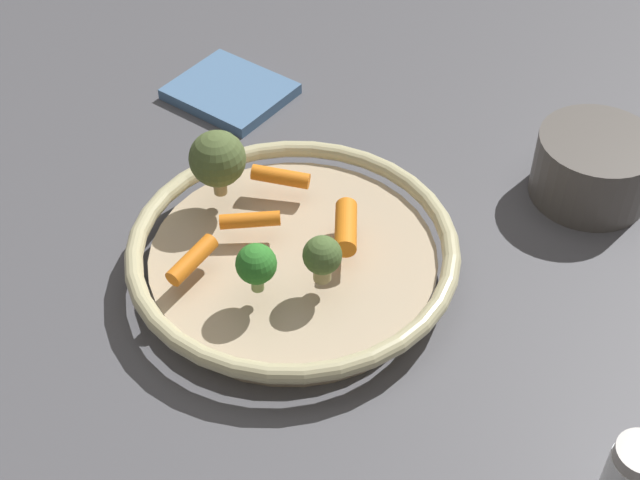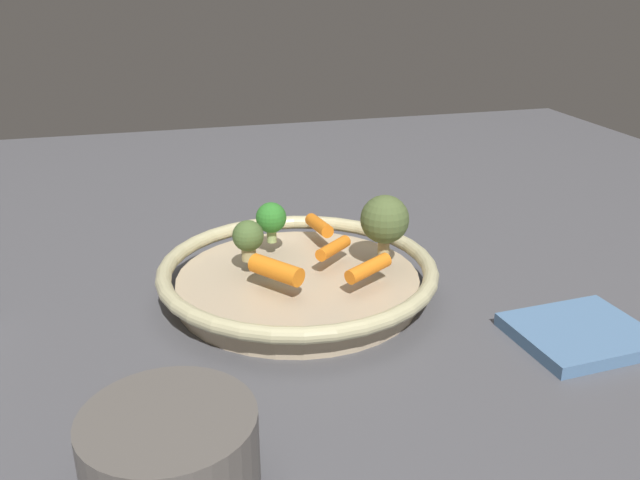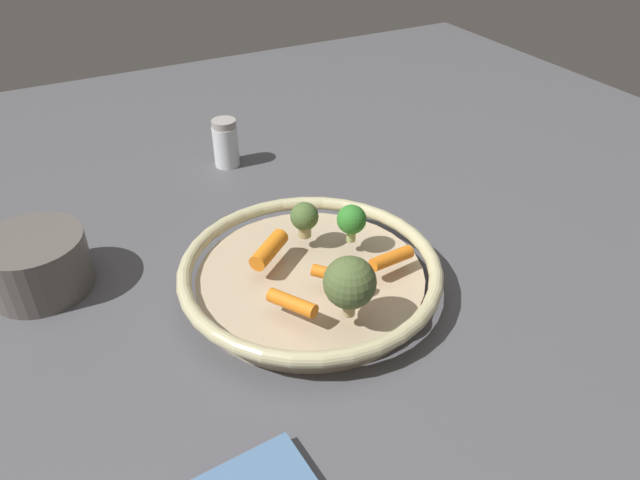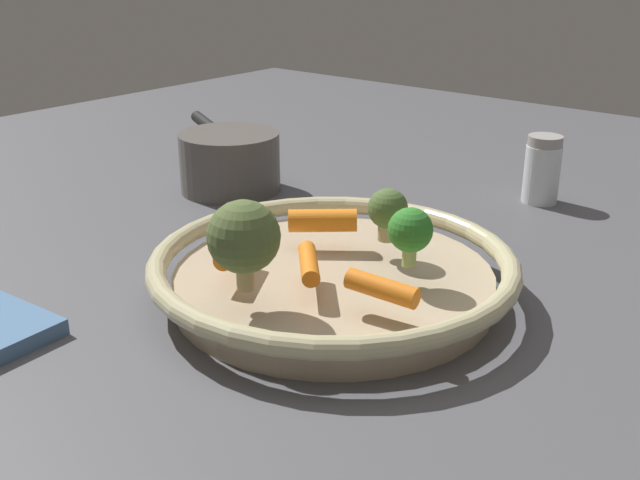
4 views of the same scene
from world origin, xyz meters
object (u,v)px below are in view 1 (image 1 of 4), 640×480
Objects in this scene: baby_carrot_left at (250,220)px; dish_towel at (230,92)px; broccoli_floret_mid at (322,257)px; baby_carrot_right at (192,260)px; broccoli_floret_large at (256,265)px; serving_bowl at (293,256)px; saucepan at (595,166)px; baby_carrot_center at (346,227)px; baby_carrot_near_rim at (281,177)px; broccoli_floret_small at (217,159)px.

baby_carrot_left is 0.44× the size of dish_towel.
broccoli_floret_mid is at bearing -4.84° from baby_carrot_left.
baby_carrot_right is 0.07m from broccoli_floret_large.
baby_carrot_left is (-0.05, -0.01, 0.03)m from serving_bowl.
saucepan reaches higher than dish_towel.
dish_towel is at bearing 138.80° from broccoli_floret_large.
baby_carrot_center is 1.25× the size of broccoli_floret_large.
baby_carrot_near_rim reaches higher than baby_carrot_left.
serving_bowl is 5.13× the size of baby_carrot_center.
broccoli_floret_large is at bearing -41.20° from dish_towel.
baby_carrot_left is at bearing -147.63° from baby_carrot_center.
baby_carrot_left is 0.10m from broccoli_floret_mid.
broccoli_floret_small is at bearing 171.02° from broccoli_floret_mid.
broccoli_floret_large is (0.07, 0.02, 0.02)m from baby_carrot_right.
saucepan reaches higher than serving_bowl.
baby_carrot_near_rim is 1.01× the size of baby_carrot_left.
broccoli_floret_mid is 0.23× the size of saucepan.
broccoli_floret_large is (0.06, -0.06, 0.02)m from baby_carrot_left.
serving_bowl is at bearing -130.29° from baby_carrot_center.
baby_carrot_center is at bearing 81.27° from broccoli_floret_large.
baby_carrot_right is 0.13m from broccoli_floret_mid.
broccoli_floret_large is at bearing -55.84° from baby_carrot_near_rim.
baby_carrot_center is 0.15m from broccoli_floret_small.
broccoli_floret_small reaches higher than broccoli_floret_mid.
dish_towel is at bearing 132.71° from broccoli_floret_small.
baby_carrot_near_rim is 1.24× the size of broccoli_floret_mid.
serving_bowl is at bearing 160.20° from broccoli_floret_mid.
serving_bowl is 5.59× the size of baby_carrot_right.
baby_carrot_right reaches higher than baby_carrot_left.
dish_towel is (-0.20, 0.12, -0.05)m from baby_carrot_near_rim.
baby_carrot_near_rim is 0.15m from broccoli_floret_large.
saucepan reaches higher than baby_carrot_left.
broccoli_floret_small is 0.35× the size of saucepan.
broccoli_floret_large is (0.02, -0.07, 0.05)m from serving_bowl.
baby_carrot_left is 0.07m from broccoli_floret_small.
broccoli_floret_mid is at bearing -31.82° from dish_towel.
baby_carrot_left is 1.16× the size of broccoli_floret_large.
baby_carrot_center reaches higher than baby_carrot_left.
dish_towel is at bearing 155.18° from baby_carrot_center.
baby_carrot_right is at bearing -51.04° from dish_towel.
broccoli_floret_mid is at bearing 52.65° from broccoli_floret_large.
baby_carrot_right is at bearing -82.79° from baby_carrot_near_rim.
baby_carrot_center is 0.33m from dish_towel.
baby_carrot_center is at bearing 56.74° from baby_carrot_right.
broccoli_floret_mid is 0.16m from broccoli_floret_small.
baby_carrot_left is at bearing -41.03° from dish_towel.
broccoli_floret_mid is 0.06m from broccoli_floret_large.
baby_carrot_right is 0.45m from saucepan.
broccoli_floret_mid reaches higher than dish_towel.
broccoli_floret_small reaches higher than dish_towel.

